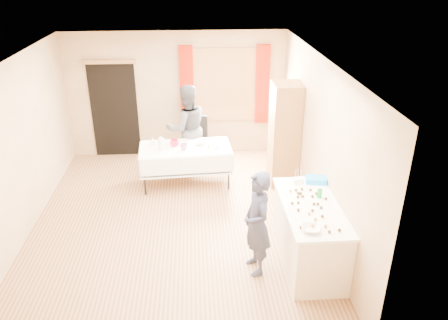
{
  "coord_description": "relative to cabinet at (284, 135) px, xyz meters",
  "views": [
    {
      "loc": [
        0.37,
        -6.08,
        3.9
      ],
      "look_at": [
        0.8,
        0.0,
        1.06
      ],
      "focal_mm": 35.0,
      "sensor_mm": 36.0,
      "label": 1
    }
  ],
  "objects": [
    {
      "name": "window_pane",
      "position": [
        -0.99,
        1.47,
        0.54
      ],
      "size": [
        1.2,
        0.02,
        1.4
      ],
      "primitive_type": "cube",
      "color": "white",
      "rests_on": "wall_back"
    },
    {
      "name": "girl",
      "position": [
        -0.85,
        -2.54,
        -0.22
      ],
      "size": [
        0.68,
        0.56,
        1.48
      ],
      "primitive_type": "imported",
      "rotation": [
        0.0,
        0.0,
        -1.37
      ],
      "color": "#232640",
      "rests_on": "floor"
    },
    {
      "name": "party_table",
      "position": [
        -1.82,
        0.05,
        -0.51
      ],
      "size": [
        1.72,
        0.96,
        0.75
      ],
      "rotation": [
        0.0,
        0.0,
        0.06
      ],
      "color": "black",
      "rests_on": "floor"
    },
    {
      "name": "wall_back",
      "position": [
        -1.99,
        1.53,
        0.34
      ],
      "size": [
        4.5,
        0.02,
        2.6
      ],
      "primitive_type": "cube",
      "color": "tan",
      "rests_on": "floor"
    },
    {
      "name": "doorway",
      "position": [
        -3.29,
        1.5,
        0.04
      ],
      "size": [
        0.95,
        0.04,
        2.0
      ],
      "primitive_type": "cube",
      "color": "black",
      "rests_on": "floor"
    },
    {
      "name": "counter",
      "position": [
        -0.1,
        -2.41,
        -0.5
      ],
      "size": [
        0.78,
        1.64,
        0.91
      ],
      "color": "beige",
      "rests_on": "floor"
    },
    {
      "name": "small_bowl",
      "position": [
        -1.53,
        0.13,
        -0.18
      ],
      "size": [
        0.22,
        0.22,
        0.06
      ],
      "primitive_type": "imported",
      "rotation": [
        0.0,
        0.0,
        -0.11
      ],
      "color": "white",
      "rests_on": "party_table"
    },
    {
      "name": "ceiling",
      "position": [
        -1.99,
        -1.23,
        1.65
      ],
      "size": [
        4.5,
        5.5,
        0.02
      ],
      "primitive_type": "cube",
      "color": "white",
      "rests_on": "floor"
    },
    {
      "name": "cup_rainbow",
      "position": [
        -1.83,
        -0.1,
        -0.15
      ],
      "size": [
        0.14,
        0.14,
        0.12
      ],
      "primitive_type": "imported",
      "rotation": [
        0.0,
        0.0,
        0.05
      ],
      "color": "red",
      "rests_on": "party_table"
    },
    {
      "name": "bottle",
      "position": [
        -2.41,
        0.16,
        -0.13
      ],
      "size": [
        0.09,
        0.09,
        0.15
      ],
      "primitive_type": "imported",
      "rotation": [
        0.0,
        0.0,
        0.17
      ],
      "color": "white",
      "rests_on": "party_table"
    },
    {
      "name": "window_frame",
      "position": [
        -0.99,
        1.49,
        0.54
      ],
      "size": [
        1.32,
        0.06,
        1.52
      ],
      "primitive_type": "cube",
      "color": "olive",
      "rests_on": "wall_back"
    },
    {
      "name": "cake_balls",
      "position": [
        -0.15,
        -2.45,
        -0.03
      ],
      "size": [
        0.54,
        1.11,
        0.04
      ],
      "color": "#3F2314",
      "rests_on": "counter"
    },
    {
      "name": "door_lintel",
      "position": [
        -3.29,
        1.47,
        1.06
      ],
      "size": [
        1.05,
        0.06,
        0.08
      ],
      "primitive_type": "cube",
      "color": "olive",
      "rests_on": "wall_back"
    },
    {
      "name": "foam_block",
      "position": [
        -0.16,
        -1.78,
        -0.01
      ],
      "size": [
        0.16,
        0.12,
        0.08
      ],
      "primitive_type": "cube",
      "rotation": [
        0.0,
        0.0,
        0.17
      ],
      "color": "white",
      "rests_on": "counter"
    },
    {
      "name": "chair",
      "position": [
        -1.62,
        0.95,
        -0.66
      ],
      "size": [
        0.52,
        0.52,
        0.99
      ],
      "rotation": [
        0.0,
        0.0,
        -0.34
      ],
      "color": "black",
      "rests_on": "floor"
    },
    {
      "name": "soda_can",
      "position": [
        0.05,
        -2.22,
        0.01
      ],
      "size": [
        0.07,
        0.07,
        0.12
      ],
      "primitive_type": "cylinder",
      "rotation": [
        0.0,
        0.0,
        -0.09
      ],
      "color": "#0E7925",
      "rests_on": "counter"
    },
    {
      "name": "curtain_right",
      "position": [
        -0.21,
        1.44,
        0.54
      ],
      "size": [
        0.28,
        0.06,
        1.65
      ],
      "primitive_type": "cube",
      "color": "#9C1504",
      "rests_on": "wall_back"
    },
    {
      "name": "pastry_tray",
      "position": [
        -1.31,
        -0.03,
        -0.2
      ],
      "size": [
        0.33,
        0.28,
        0.02
      ],
      "primitive_type": "cube",
      "rotation": [
        0.0,
        0.0,
        0.36
      ],
      "color": "white",
      "rests_on": "party_table"
    },
    {
      "name": "cabinet",
      "position": [
        0.0,
        0.0,
        0.0
      ],
      "size": [
        0.5,
        0.6,
        1.91
      ],
      "primitive_type": "cube",
      "color": "olive",
      "rests_on": "floor"
    },
    {
      "name": "mixing_bowl",
      "position": [
        -0.27,
        -3.0,
        -0.02
      ],
      "size": [
        0.33,
        0.33,
        0.06
      ],
      "primitive_type": "imported",
      "rotation": [
        0.0,
        0.0,
        -0.23
      ],
      "color": "white",
      "rests_on": "counter"
    },
    {
      "name": "wall_front",
      "position": [
        -1.99,
        -3.99,
        0.34
      ],
      "size": [
        4.5,
        0.02,
        2.6
      ],
      "primitive_type": "cube",
      "color": "tan",
      "rests_on": "floor"
    },
    {
      "name": "curtain_left",
      "position": [
        -1.77,
        1.44,
        0.54
      ],
      "size": [
        0.28,
        0.06,
        1.65
      ],
      "primitive_type": "cube",
      "color": "#9C1504",
      "rests_on": "wall_back"
    },
    {
      "name": "cup_red",
      "position": [
        -2.01,
        0.09,
        -0.15
      ],
      "size": [
        0.19,
        0.19,
        0.12
      ],
      "primitive_type": "imported",
      "rotation": [
        0.0,
        0.0,
        0.13
      ],
      "color": "red",
      "rests_on": "party_table"
    },
    {
      "name": "wall_right",
      "position": [
        0.27,
        -1.23,
        0.34
      ],
      "size": [
        0.02,
        5.5,
        2.6
      ],
      "primitive_type": "cube",
      "color": "tan",
      "rests_on": "floor"
    },
    {
      "name": "floor",
      "position": [
        -1.99,
        -1.23,
        -0.97
      ],
      "size": [
        4.5,
        5.5,
        0.02
      ],
      "primitive_type": "cube",
      "color": "#9E7047",
      "rests_on": "ground"
    },
    {
      "name": "pitcher",
      "position": [
        -2.24,
        -0.07,
        -0.1
      ],
      "size": [
        0.11,
        0.11,
        0.22
      ],
      "primitive_type": "cylinder",
      "rotation": [
        0.0,
        0.0,
        -0.01
      ],
      "color": "silver",
      "rests_on": "party_table"
    },
    {
      "name": "blue_basket",
      "position": [
        0.12,
        -1.77,
        -0.01
      ],
      "size": [
        0.33,
        0.25,
        0.08
      ],
      "primitive_type": "cube",
      "rotation": [
        0.0,
        0.0,
        -0.18
      ],
      "color": "#138AE8",
      "rests_on": "counter"
    },
    {
      "name": "wall_left",
      "position": [
        -4.25,
        -1.23,
        0.34
      ],
      "size": [
        0.02,
        5.5,
        2.6
      ],
      "primitive_type": "cube",
      "color": "tan",
      "rests_on": "floor"
    },
    {
      "name": "woman",
      "position": [
        -1.78,
        0.7,
        -0.09
      ],
      "size": [
        1.22,
        1.14,
        1.73
      ],
      "primitive_type": "imported",
      "rotation": [
        0.0,
        0.0,
        3.45
      ],
      "color": "black",
      "rests_on": "floor"
    }
  ]
}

